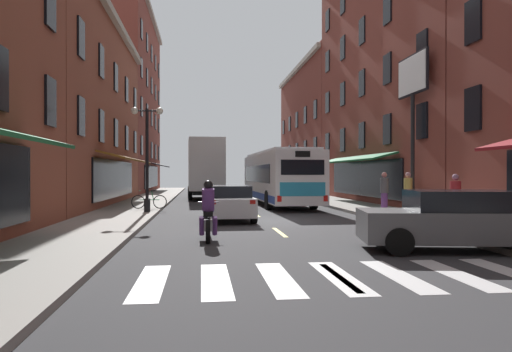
{
  "coord_description": "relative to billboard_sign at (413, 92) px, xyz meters",
  "views": [
    {
      "loc": [
        -2.45,
        -18.25,
        1.85
      ],
      "look_at": [
        0.41,
        6.57,
        1.72
      ],
      "focal_mm": 33.38,
      "sensor_mm": 36.0,
      "label": 1
    }
  ],
  "objects": [
    {
      "name": "street_lamp_twin",
      "position": [
        -11.91,
        1.14,
        -2.81
      ],
      "size": [
        1.42,
        0.32,
        4.68
      ],
      "color": "black",
      "rests_on": "sidewalk_left"
    },
    {
      "name": "transit_bus",
      "position": [
        -5.0,
        7.15,
        -3.91
      ],
      "size": [
        2.88,
        12.3,
        3.11
      ],
      "color": "white",
      "rests_on": "ground"
    },
    {
      "name": "sedan_mid",
      "position": [
        -8.43,
        -1.66,
        -4.85
      ],
      "size": [
        1.97,
        4.33,
        1.38
      ],
      "color": "silver",
      "rests_on": "ground"
    },
    {
      "name": "pedestrian_mid",
      "position": [
        -1.48,
        -0.38,
        -4.5
      ],
      "size": [
        0.36,
        0.36,
        1.77
      ],
      "rotation": [
        0.0,
        0.0,
        0.12
      ],
      "color": "#66387F",
      "rests_on": "sidewalk_right"
    },
    {
      "name": "box_truck",
      "position": [
        -9.2,
        13.9,
        -3.42
      ],
      "size": [
        2.66,
        7.34,
        4.26
      ],
      "color": "black",
      "rests_on": "ground"
    },
    {
      "name": "ground_plane",
      "position": [
        -7.05,
        -2.28,
        -5.6
      ],
      "size": [
        34.8,
        80.0,
        0.1
      ],
      "primitive_type": "cube",
      "color": "#333335"
    },
    {
      "name": "bicycle_near",
      "position": [
        -12.02,
        3.08,
        -5.05
      ],
      "size": [
        1.71,
        0.48,
        0.91
      ],
      "color": "black",
      "rests_on": "sidewalk_left"
    },
    {
      "name": "sedan_near",
      "position": [
        -3.46,
        -9.78,
        -4.82
      ],
      "size": [
        4.6,
        2.56,
        1.44
      ],
      "color": "#515154",
      "rests_on": "ground"
    },
    {
      "name": "lane_centre_dashes",
      "position": [
        -7.05,
        -2.53,
        -5.55
      ],
      "size": [
        0.14,
        73.9,
        0.01
      ],
      "color": "#DBCC4C",
      "rests_on": "ground"
    },
    {
      "name": "pedestrian_near",
      "position": [
        -0.59,
        -0.85,
        -4.47
      ],
      "size": [
        0.47,
        0.52,
        1.77
      ],
      "rotation": [
        0.0,
        0.0,
        2.55
      ],
      "color": "black",
      "rests_on": "sidewalk_right"
    },
    {
      "name": "billboard_sign",
      "position": [
        0.0,
        0.0,
        0.0
      ],
      "size": [
        0.4,
        2.89,
        7.09
      ],
      "color": "black",
      "rests_on": "sidewalk_right"
    },
    {
      "name": "pedestrian_far",
      "position": [
        -0.9,
        -5.25,
        -4.54
      ],
      "size": [
        0.36,
        0.36,
        1.7
      ],
      "rotation": [
        0.0,
        0.0,
        3.7
      ],
      "color": "#66387F",
      "rests_on": "sidewalk_right"
    },
    {
      "name": "motorcycle_rider",
      "position": [
        -9.3,
        -7.22,
        -4.84
      ],
      "size": [
        0.62,
        2.07,
        1.66
      ],
      "color": "black",
      "rests_on": "ground"
    },
    {
      "name": "sidewalk_left",
      "position": [
        -12.95,
        -2.28,
        -5.48
      ],
      "size": [
        3.0,
        80.0,
        0.14
      ],
      "primitive_type": "cube",
      "color": "gray",
      "rests_on": "ground"
    },
    {
      "name": "sidewalk_right",
      "position": [
        -1.15,
        -2.28,
        -5.48
      ],
      "size": [
        3.0,
        80.0,
        0.14
      ],
      "primitive_type": "cube",
      "color": "gray",
      "rests_on": "ground"
    },
    {
      "name": "crosswalk_near",
      "position": [
        -7.05,
        -12.28,
        -5.55
      ],
      "size": [
        7.1,
        2.8,
        0.01
      ],
      "color": "silver",
      "rests_on": "ground"
    }
  ]
}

